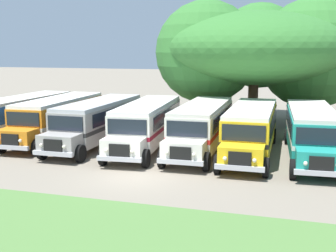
# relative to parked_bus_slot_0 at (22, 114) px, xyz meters

# --- Properties ---
(ground_plane) EXTENTS (220.00, 220.00, 0.00)m
(ground_plane) POSITION_rel_parked_bus_slot_0_xyz_m (11.54, -7.39, -1.58)
(ground_plane) COLOR slate
(parked_bus_slot_0) EXTENTS (2.77, 10.85, 2.82)m
(parked_bus_slot_0) POSITION_rel_parked_bus_slot_0_xyz_m (0.00, 0.00, 0.00)
(parked_bus_slot_0) COLOR #23519E
(parked_bus_slot_0) RESTS_ON ground_plane
(parked_bus_slot_1) EXTENTS (3.01, 10.88, 2.82)m
(parked_bus_slot_1) POSITION_rel_parked_bus_slot_0_xyz_m (3.00, -0.13, 0.00)
(parked_bus_slot_1) COLOR orange
(parked_bus_slot_1) RESTS_ON ground_plane
(parked_bus_slot_2) EXTENTS (2.73, 10.85, 2.82)m
(parked_bus_slot_2) POSITION_rel_parked_bus_slot_0_xyz_m (6.38, -0.78, 0.00)
(parked_bus_slot_2) COLOR #9E9993
(parked_bus_slot_2) RESTS_ON ground_plane
(parked_bus_slot_3) EXTENTS (3.47, 10.96, 2.82)m
(parked_bus_slot_3) POSITION_rel_parked_bus_slot_0_xyz_m (9.85, -0.87, 0.00)
(parked_bus_slot_3) COLOR silver
(parked_bus_slot_3) RESTS_ON ground_plane
(parked_bus_slot_4) EXTENTS (2.90, 10.87, 2.82)m
(parked_bus_slot_4) POSITION_rel_parked_bus_slot_0_xyz_m (13.39, -0.54, 0.00)
(parked_bus_slot_4) COLOR silver
(parked_bus_slot_4) RESTS_ON ground_plane
(parked_bus_slot_5) EXTENTS (2.80, 10.85, 2.82)m
(parked_bus_slot_5) POSITION_rel_parked_bus_slot_0_xyz_m (16.45, -0.80, 0.00)
(parked_bus_slot_5) COLOR yellow
(parked_bus_slot_5) RESTS_ON ground_plane
(parked_bus_slot_6) EXTENTS (3.23, 10.92, 2.82)m
(parked_bus_slot_6) POSITION_rel_parked_bus_slot_0_xyz_m (19.88, -0.64, 0.00)
(parked_bus_slot_6) COLOR teal
(parked_bus_slot_6) RESTS_ON ground_plane
(broad_shade_tree) EXTENTS (16.71, 15.86, 10.33)m
(broad_shade_tree) POSITION_rel_parked_bus_slot_0_xyz_m (15.93, 9.97, 4.58)
(broad_shade_tree) COLOR brown
(broad_shade_tree) RESTS_ON ground_plane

